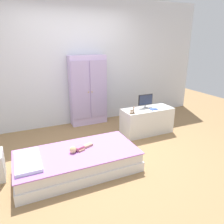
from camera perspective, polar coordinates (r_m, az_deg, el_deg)
ground_plane at (r=3.70m, az=-2.80°, el=-10.89°), size 10.00×10.00×0.02m
back_wall at (r=4.75m, az=-10.33°, el=12.73°), size 6.40×0.05×2.70m
bed at (r=3.21m, az=-9.16°, el=-12.89°), size 1.73×0.87×0.30m
pillow at (r=3.05m, az=-21.71°, el=-12.11°), size 0.32×0.62×0.05m
doll at (r=3.15m, az=-9.36°, el=-9.67°), size 0.38×0.20×0.10m
wardrobe at (r=4.74m, az=-6.44°, el=5.74°), size 0.80×0.30×1.53m
tv_stand at (r=4.40m, az=9.32°, el=-2.31°), size 1.03×0.45×0.52m
tv_monitor at (r=4.33m, az=9.00°, el=3.19°), size 0.32×0.10×0.27m
rocking_horse_toy at (r=3.97m, az=5.60°, el=0.51°), size 0.11×0.04×0.13m
book_blue at (r=4.27m, az=11.11°, el=0.79°), size 0.14×0.10×0.02m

